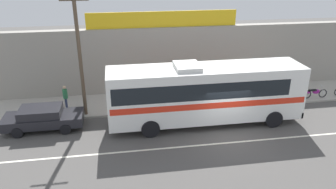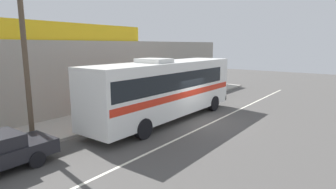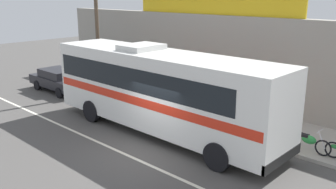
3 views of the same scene
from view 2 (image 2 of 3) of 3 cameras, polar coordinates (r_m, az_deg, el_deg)
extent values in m
plane|color=#4F4C49|center=(16.75, 6.38, -5.49)|extent=(70.00, 70.00, 0.00)
cube|color=#A8A399|center=(19.78, -6.74, -2.84)|extent=(30.00, 3.60, 0.14)
cube|color=gray|center=(20.92, -11.17, 4.23)|extent=(30.00, 0.70, 4.80)
cube|color=gold|center=(19.16, -17.45, 12.26)|extent=(10.61, 0.12, 1.10)
cube|color=silver|center=(16.38, 8.80, -5.91)|extent=(30.00, 0.14, 0.01)
cube|color=white|center=(16.49, -0.34, 1.41)|extent=(11.43, 2.53, 3.10)
cube|color=black|center=(16.05, -1.32, 3.15)|extent=(10.06, 2.55, 0.96)
cube|color=red|center=(16.54, -0.34, 0.38)|extent=(11.20, 2.55, 0.36)
cube|color=black|center=(21.21, 8.98, 4.50)|extent=(0.04, 2.28, 1.40)
cube|color=black|center=(21.46, 8.84, -0.34)|extent=(0.12, 2.53, 0.36)
cube|color=silver|center=(15.42, -2.92, 7.02)|extent=(1.40, 1.77, 0.24)
cylinder|color=black|center=(20.55, 3.58, -1.00)|extent=(1.04, 0.32, 1.04)
cylinder|color=black|center=(19.39, 9.41, -1.81)|extent=(1.04, 0.32, 1.04)
cylinder|color=black|center=(15.12, -11.84, -5.35)|extent=(1.04, 0.32, 1.04)
cylinder|color=black|center=(13.51, -5.15, -7.06)|extent=(1.04, 0.32, 1.04)
cube|color=black|center=(11.90, -30.02, -7.98)|extent=(0.21, 1.47, 0.34)
cylinder|color=black|center=(13.06, -28.99, -9.95)|extent=(0.62, 0.20, 0.62)
cylinder|color=black|center=(11.65, -25.53, -12.06)|extent=(0.62, 0.20, 0.62)
cylinder|color=brown|center=(13.26, -27.46, 6.60)|extent=(0.22, 0.22, 7.62)
torus|color=black|center=(25.53, 8.38, 0.97)|extent=(0.62, 0.06, 0.62)
torus|color=black|center=(24.49, 7.03, 0.61)|extent=(0.62, 0.06, 0.62)
cylinder|color=silver|center=(25.42, 8.31, 1.62)|extent=(0.34, 0.04, 0.65)
cylinder|color=silver|center=(25.28, 8.22, 2.31)|extent=(0.03, 0.56, 0.03)
ellipsoid|color=#991E8C|center=(25.03, 7.79, 1.22)|extent=(0.56, 0.22, 0.34)
cube|color=black|center=(24.77, 7.49, 1.41)|extent=(0.52, 0.20, 0.10)
ellipsoid|color=#991E8C|center=(24.52, 7.10, 0.95)|extent=(0.36, 0.14, 0.16)
torus|color=black|center=(24.40, 6.47, 0.59)|extent=(0.62, 0.06, 0.62)
torus|color=black|center=(23.33, 4.89, 0.17)|extent=(0.62, 0.06, 0.62)
cylinder|color=silver|center=(24.29, 6.39, 1.26)|extent=(0.34, 0.04, 0.65)
cylinder|color=silver|center=(24.15, 6.28, 1.98)|extent=(0.03, 0.56, 0.03)
ellipsoid|color=#237F38|center=(23.89, 5.78, 0.83)|extent=(0.56, 0.22, 0.34)
cube|color=black|center=(23.62, 5.42, 1.02)|extent=(0.52, 0.20, 0.10)
ellipsoid|color=#237F38|center=(23.35, 4.97, 0.52)|extent=(0.36, 0.14, 0.16)
torus|color=black|center=(27.82, 10.69, 1.67)|extent=(0.62, 0.06, 0.62)
torus|color=black|center=(26.70, 9.49, 1.35)|extent=(0.62, 0.06, 0.62)
cylinder|color=silver|center=(27.70, 10.64, 2.26)|extent=(0.34, 0.04, 0.65)
cylinder|color=silver|center=(27.57, 10.57, 2.90)|extent=(0.03, 0.56, 0.03)
ellipsoid|color=#1E51B2|center=(27.29, 10.17, 1.90)|extent=(0.56, 0.22, 0.34)
cube|color=black|center=(27.01, 9.91, 2.08)|extent=(0.52, 0.20, 0.10)
ellipsoid|color=#1E51B2|center=(26.73, 9.56, 1.66)|extent=(0.36, 0.14, 0.16)
torus|color=black|center=(23.01, 4.64, 0.03)|extent=(0.62, 0.06, 0.62)
torus|color=black|center=(22.00, 2.95, -0.43)|extent=(0.62, 0.06, 0.62)
cylinder|color=silver|center=(22.89, 4.54, 0.74)|extent=(0.34, 0.04, 0.65)
cylinder|color=silver|center=(22.75, 4.42, 1.50)|extent=(0.03, 0.56, 0.03)
ellipsoid|color=#237F38|center=(22.52, 3.90, 0.28)|extent=(0.56, 0.22, 0.34)
cube|color=black|center=(22.27, 3.52, 0.48)|extent=(0.52, 0.20, 0.10)
ellipsoid|color=#237F38|center=(22.03, 3.04, -0.04)|extent=(0.36, 0.14, 0.16)
camera|label=1|loc=(11.87, 84.23, 25.27)|focal=34.95mm
camera|label=3|loc=(23.65, 39.86, 11.39)|focal=39.27mm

